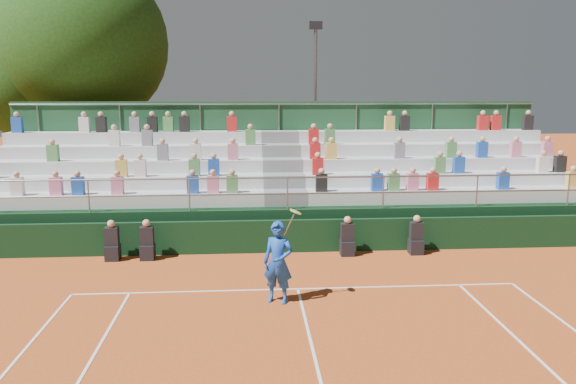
{
  "coord_description": "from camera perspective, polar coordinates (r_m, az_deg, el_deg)",
  "views": [
    {
      "loc": [
        -1.17,
        -13.18,
        4.94
      ],
      "look_at": [
        0.0,
        3.5,
        1.8
      ],
      "focal_mm": 35.0,
      "sensor_mm": 36.0,
      "label": 1
    }
  ],
  "objects": [
    {
      "name": "ground",
      "position": [
        14.12,
        1.01,
        -9.83
      ],
      "size": [
        90.0,
        90.0,
        0.0
      ],
      "primitive_type": "plane",
      "color": "#B84F1E",
      "rests_on": "ground"
    },
    {
      "name": "courtside_wall",
      "position": [
        17.01,
        0.07,
        -4.49
      ],
      "size": [
        20.0,
        0.15,
        1.0
      ],
      "primitive_type": "cube",
      "color": "black",
      "rests_on": "ground"
    },
    {
      "name": "line_officials",
      "position": [
        16.55,
        -3.09,
        -5.03
      ],
      "size": [
        9.34,
        0.4,
        1.19
      ],
      "color": "black",
      "rests_on": "ground"
    },
    {
      "name": "grandstand",
      "position": [
        20.03,
        -0.58,
        -0.51
      ],
      "size": [
        20.0,
        5.2,
        4.4
      ],
      "color": "black",
      "rests_on": "ground"
    },
    {
      "name": "tennis_player",
      "position": [
        13.02,
        -1.01,
        -7.14
      ],
      "size": [
        0.94,
        0.68,
        2.22
      ],
      "color": "#1748B3",
      "rests_on": "ground"
    },
    {
      "name": "tree_west",
      "position": [
        27.67,
        -24.17,
        10.54
      ],
      "size": [
        5.65,
        5.65,
        8.18
      ],
      "color": "#3B2615",
      "rests_on": "ground"
    },
    {
      "name": "tree_east",
      "position": [
        26.26,
        -19.96,
        13.96
      ],
      "size": [
        7.08,
        7.08,
        10.3
      ],
      "color": "#3B2615",
      "rests_on": "ground"
    },
    {
      "name": "floodlight_mast",
      "position": [
        26.81,
        2.78,
        9.94
      ],
      "size": [
        0.6,
        0.25,
        7.91
      ],
      "color": "gray",
      "rests_on": "ground"
    }
  ]
}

